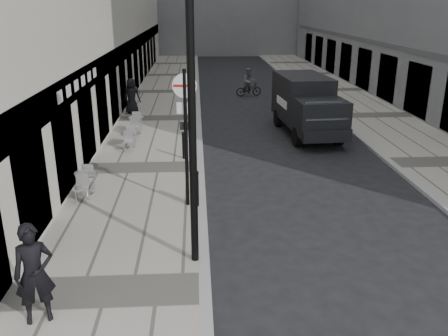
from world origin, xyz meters
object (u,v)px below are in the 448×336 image
at_px(walking_man, 34,274).
at_px(lamppost, 192,103).
at_px(panel_van, 306,103).
at_px(sign_post, 186,121).
at_px(cyclist, 249,85).

height_order(walking_man, lamppost, lamppost).
bearing_deg(panel_van, lamppost, -118.13).
distance_m(sign_post, lamppost, 3.32).
bearing_deg(walking_man, cyclist, 54.56).
bearing_deg(lamppost, panel_van, 65.77).
height_order(lamppost, cyclist, lamppost).
relative_size(walking_man, cyclist, 1.08).
bearing_deg(panel_van, walking_man, -124.83).
xyz_separation_m(walking_man, cyclist, (6.29, 22.43, -0.39)).
bearing_deg(cyclist, sign_post, -113.93).
xyz_separation_m(sign_post, lamppost, (0.21, -3.12, 1.11)).
bearing_deg(panel_van, sign_post, -127.03).
xyz_separation_m(lamppost, cyclist, (3.44, 20.43, -3.02)).
height_order(panel_van, cyclist, panel_van).
relative_size(sign_post, lamppost, 0.60).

